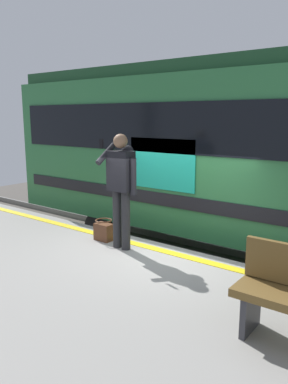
% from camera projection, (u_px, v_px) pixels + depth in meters
% --- Properties ---
extents(ground_plane, '(24.19, 24.19, 0.00)m').
position_uv_depth(ground_plane, '(165.00, 302.00, 6.45)').
color(ground_plane, '#4C4742').
extents(platform, '(15.33, 3.75, 1.04)m').
position_uv_depth(platform, '(84.00, 320.00, 4.89)').
color(platform, gray).
rests_on(platform, ground).
extents(safety_line, '(15.02, 0.16, 0.01)m').
position_uv_depth(safety_line, '(155.00, 249.00, 6.01)').
color(safety_line, yellow).
rests_on(safety_line, platform).
extents(track_rail_near, '(19.93, 0.08, 0.16)m').
position_uv_depth(track_rail_near, '(204.00, 272.00, 7.48)').
color(track_rail_near, slate).
rests_on(track_rail_near, ground).
extents(track_rail_far, '(19.93, 0.08, 0.16)m').
position_uv_depth(track_rail_far, '(234.00, 252.00, 8.60)').
color(track_rail_far, slate).
rests_on(track_rail_far, ground).
extents(passenger, '(0.57, 0.55, 1.82)m').
position_uv_depth(passenger, '(121.00, 182.00, 5.86)').
color(passenger, '#262628').
rests_on(passenger, platform).
extents(handbag, '(0.31, 0.28, 0.36)m').
position_uv_depth(handbag, '(104.00, 231.00, 6.42)').
color(handbag, '#59331E').
rests_on(handbag, platform).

